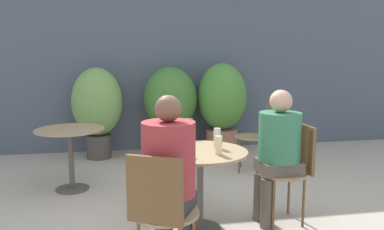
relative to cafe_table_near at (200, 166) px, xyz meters
name	(u,v)px	position (x,y,z in m)	size (l,w,h in m)	color
storefront_wall	(160,58)	(-0.06, 3.09, 0.93)	(10.00, 0.06, 3.00)	#4C5666
cafe_table_near	(200,166)	(0.00, 0.00, 0.00)	(0.82, 0.82, 0.71)	#514C47
cafe_table_far	(70,142)	(-1.25, 1.26, -0.01)	(0.76, 0.76, 0.71)	#514C47
bistro_chair_0	(161,206)	(-0.41, -0.76, -0.02)	(0.48, 0.49, 0.90)	#997F56
bistro_chair_1	(293,163)	(0.87, 0.03, -0.02)	(0.44, 0.44, 0.90)	#997F56
bistro_chair_2	(173,151)	(-0.15, 0.66, -0.02)	(0.44, 0.44, 0.90)	#997F56
bistro_chair_3	(259,131)	(1.10, 1.57, -0.02)	(0.48, 0.47, 0.90)	#997F56
seated_person_0	(170,170)	(-0.34, -0.63, 0.17)	(0.43, 0.45, 1.26)	#2D2D33
seated_person_1	(278,145)	(0.71, 0.02, 0.15)	(0.39, 0.38, 1.22)	brown
beer_glass_0	(217,138)	(0.17, 0.09, 0.23)	(0.06, 0.06, 0.17)	silver
beer_glass_1	(180,137)	(-0.16, 0.11, 0.24)	(0.07, 0.07, 0.20)	beige
beer_glass_2	(186,146)	(-0.15, -0.12, 0.21)	(0.07, 0.07, 0.14)	beige
beer_glass_3	(218,145)	(0.12, -0.14, 0.22)	(0.06, 0.06, 0.15)	beige
potted_plant_0	(97,105)	(-1.04, 2.64, 0.23)	(0.74, 0.74, 1.37)	#47423D
potted_plant_1	(170,104)	(0.07, 2.72, 0.22)	(0.84, 0.84, 1.37)	#93664C
potted_plant_2	(222,103)	(0.88, 2.64, 0.23)	(0.77, 0.77, 1.43)	#93664C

